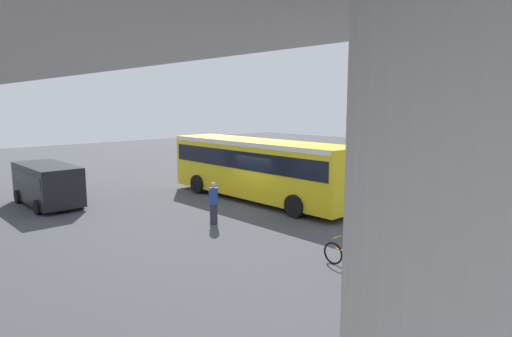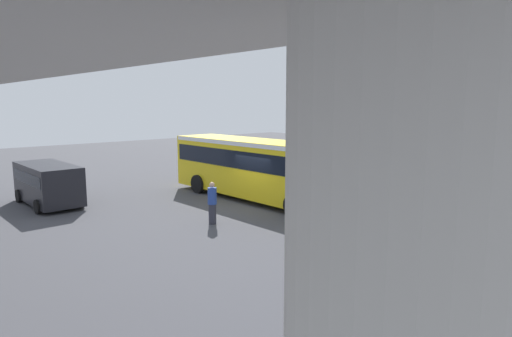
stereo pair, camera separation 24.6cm
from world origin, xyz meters
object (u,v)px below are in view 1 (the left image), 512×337
Objects in this scene: city_bus at (259,165)px; bicycle_black at (384,289)px; bicycle_orange at (347,257)px; parked_van at (47,182)px; pedestrian at (214,203)px.

bicycle_black is (-10.90, 5.90, -1.51)m from city_bus.
bicycle_orange is at bearing 152.40° from city_bus.
city_bus reaches higher than bicycle_black.
parked_van is 2.71× the size of bicycle_orange.
pedestrian is (-8.32, -3.96, -0.30)m from parked_van.
bicycle_orange is at bearing -31.94° from bicycle_black.
pedestrian is at bearing 114.32° from city_bus.
city_bus is 2.40× the size of parked_van.
bicycle_black is 1.00× the size of bicycle_orange.
bicycle_orange is at bearing 179.17° from pedestrian.
pedestrian is at bearing -8.76° from bicycle_black.
city_bus is at bearing -65.68° from pedestrian.
city_bus is 6.52× the size of bicycle_orange.
parked_van is (6.27, 8.50, -0.70)m from city_bus.
bicycle_black is at bearing 151.56° from city_bus.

